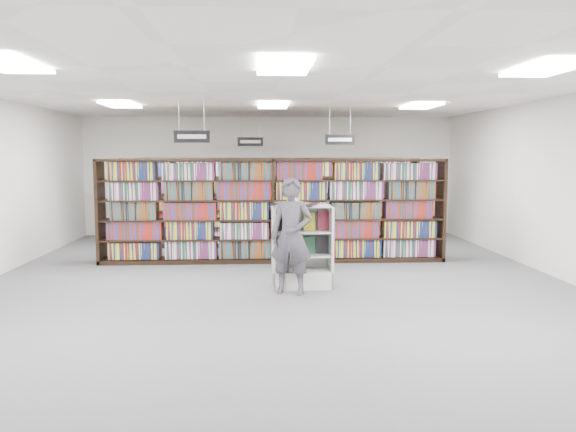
{
  "coord_description": "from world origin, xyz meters",
  "views": [
    {
      "loc": [
        -0.28,
        -9.37,
        2.18
      ],
      "look_at": [
        0.23,
        0.5,
        1.1
      ],
      "focal_mm": 35.0,
      "sensor_mm": 36.0,
      "label": 1
    }
  ],
  "objects_px": {
    "endcap_display": "(302,259)",
    "open_book": "(293,203)",
    "bookshelf_row_near": "(273,210)",
    "shopper": "(291,236)"
  },
  "relations": [
    {
      "from": "endcap_display",
      "to": "bookshelf_row_near",
      "type": "bearing_deg",
      "value": 97.67
    },
    {
      "from": "endcap_display",
      "to": "open_book",
      "type": "relative_size",
      "value": 1.71
    },
    {
      "from": "open_book",
      "to": "bookshelf_row_near",
      "type": "bearing_deg",
      "value": 116.2
    },
    {
      "from": "endcap_display",
      "to": "shopper",
      "type": "xyz_separation_m",
      "value": [
        -0.2,
        -0.43,
        0.45
      ]
    },
    {
      "from": "bookshelf_row_near",
      "to": "endcap_display",
      "type": "relative_size",
      "value": 5.11
    },
    {
      "from": "open_book",
      "to": "shopper",
      "type": "bearing_deg",
      "value": -78.55
    },
    {
      "from": "open_book",
      "to": "shopper",
      "type": "xyz_separation_m",
      "value": [
        -0.05,
        -0.33,
        -0.49
      ]
    },
    {
      "from": "endcap_display",
      "to": "shopper",
      "type": "distance_m",
      "value": 0.65
    },
    {
      "from": "bookshelf_row_near",
      "to": "shopper",
      "type": "distance_m",
      "value": 2.71
    },
    {
      "from": "bookshelf_row_near",
      "to": "shopper",
      "type": "xyz_separation_m",
      "value": [
        0.22,
        -2.7,
        -0.14
      ]
    }
  ]
}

